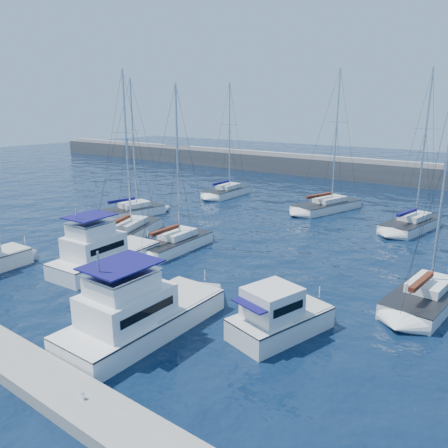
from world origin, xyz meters
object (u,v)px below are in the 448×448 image
Objects in this scene: motor_yacht_stbd_inner at (138,315)px; sailboat_mid_a at (132,211)px; motor_yacht_stbd_outer at (278,318)px; sailboat_back_a at (226,192)px; sailboat_mid_e at (426,297)px; motor_yacht_port_inner at (102,254)px; sailboat_mid_b at (127,232)px; sailboat_back_b at (327,206)px; sailboat_mid_c at (175,243)px; sailboat_back_c at (412,224)px.

motor_yacht_stbd_inner is 26.62m from sailboat_mid_a.
motor_yacht_stbd_outer is 0.41× the size of sailboat_mid_a.
sailboat_mid_e is at bearing -35.29° from sailboat_back_a.
motor_yacht_port_inner is at bearing -154.23° from sailboat_mid_e.
motor_yacht_stbd_outer is 0.40× the size of sailboat_mid_b.
sailboat_back_b reaches higher than sailboat_mid_a.
sailboat_mid_e is at bearing -36.60° from sailboat_back_b.
sailboat_mid_a reaches higher than sailboat_mid_c.
sailboat_mid_e is (11.39, 12.91, -0.60)m from motor_yacht_stbd_inner.
sailboat_mid_c reaches higher than motor_yacht_port_inner.
sailboat_mid_b is (-4.64, 6.44, -0.62)m from motor_yacht_port_inner.
motor_yacht_stbd_inner is 0.64× the size of sailboat_mid_a.
motor_yacht_stbd_outer is at bearing -39.09° from sailboat_mid_b.
sailboat_mid_c is at bearing -85.87° from sailboat_back_b.
sailboat_back_c reaches higher than sailboat_mid_e.
motor_yacht_port_inner is 22.28m from sailboat_mid_e.
sailboat_mid_e reaches higher than sailboat_mid_c.
sailboat_mid_b reaches higher than sailboat_back_a.
motor_yacht_stbd_outer is 37.40m from sailboat_back_a.
sailboat_back_b is (-9.80, 28.47, -0.42)m from motor_yacht_stbd_outer.
motor_yacht_port_inner is at bearing -111.56° from sailboat_back_c.
sailboat_mid_b reaches higher than motor_yacht_port_inner.
sailboat_mid_c is (1.15, 6.67, -0.61)m from motor_yacht_port_inner.
sailboat_mid_e reaches higher than motor_yacht_stbd_inner.
sailboat_back_c is at bearing 49.15° from sailboat_mid_c.
motor_yacht_stbd_inner is at bearing -31.80° from motor_yacht_port_inner.
sailboat_mid_b is (5.96, -5.93, -0.02)m from sailboat_mid_a.
sailboat_mid_a is 13.06m from sailboat_mid_c.
sailboat_mid_b is at bearing 122.25° from motor_yacht_port_inner.
sailboat_mid_a is at bearing 176.98° from sailboat_mid_e.
motor_yacht_stbd_inner is at bearing -91.20° from sailboat_back_c.
sailboat_mid_e is (31.46, -4.57, -0.01)m from sailboat_mid_a.
sailboat_mid_a is at bearing 127.08° from motor_yacht_port_inner.
sailboat_mid_e is at bearing -16.45° from sailboat_mid_b.
sailboat_mid_a reaches higher than motor_yacht_stbd_inner.
sailboat_back_c reaches higher than motor_yacht_stbd_outer.
sailboat_back_b is (5.59, 27.79, -0.61)m from motor_yacht_port_inner.
sailboat_mid_e is (25.50, 1.36, 0.01)m from sailboat_mid_b.
sailboat_back_a is 24.74m from sailboat_back_c.
sailboat_back_a is at bearing 151.43° from sailboat_mid_e.
sailboat_mid_a is (-20.07, 17.48, -0.60)m from motor_yacht_stbd_inner.
sailboat_back_c reaches higher than sailboat_mid_b.
sailboat_back_a is (-18.38, 32.85, -0.60)m from motor_yacht_stbd_inner.
sailboat_mid_c reaches higher than motor_yacht_stbd_outer.
motor_yacht_port_inner is 6.79m from sailboat_mid_c.
sailboat_mid_c is at bearing -17.30° from sailboat_mid_b.
sailboat_back_c reaches higher than motor_yacht_port_inner.
sailboat_back_b reaches higher than motor_yacht_port_inner.
sailboat_mid_c is 0.89× the size of sailboat_back_c.
sailboat_mid_b is 1.03× the size of sailboat_mid_e.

